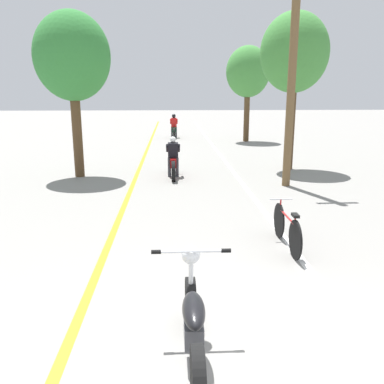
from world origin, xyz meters
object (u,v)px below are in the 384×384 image
object	(u,v)px
motorcycle_foreground	(193,323)
motorcycle_rider_far	(174,129)
roadside_tree_right_near	(294,54)
roadside_tree_left	(72,58)
motorcycle_rider_lead	(173,162)
roadside_tree_right_far	(248,72)
utility_pole	(293,61)
bicycle_parked	(287,228)

from	to	relation	value
motorcycle_foreground	motorcycle_rider_far	size ratio (longest dim) A/B	0.97
roadside_tree_right_near	roadside_tree_left	distance (m)	7.60
motorcycle_foreground	roadside_tree_right_near	bearing A→B (deg)	69.29
roadside_tree_right_near	roadside_tree_left	bearing A→B (deg)	-172.31
motorcycle_rider_far	motorcycle_foreground	bearing A→B (deg)	-89.89
motorcycle_rider_lead	roadside_tree_right_far	bearing A→B (deg)	66.58
roadside_tree_left	motorcycle_foreground	xyz separation A→B (m)	(3.36, -10.00, -3.43)
motorcycle_rider_lead	motorcycle_rider_far	bearing A→B (deg)	89.45
utility_pole	motorcycle_rider_far	xyz separation A→B (m)	(-3.36, 13.50, -3.12)
roadside_tree_right_far	motorcycle_rider_far	bearing A→B (deg)	154.14
utility_pole	motorcycle_rider_lead	bearing A→B (deg)	155.96
roadside_tree_right_far	motorcycle_foreground	world-z (taller)	roadside_tree_right_far
roadside_tree_left	bicycle_parked	world-z (taller)	roadside_tree_left
roadside_tree_right_far	motorcycle_rider_lead	xyz separation A→B (m)	(-4.30, -9.92, -3.35)
motorcycle_rider_far	utility_pole	bearing A→B (deg)	-76.03
roadside_tree_right_far	bicycle_parked	xyz separation A→B (m)	(-2.23, -16.53, -3.49)
roadside_tree_right_far	motorcycle_foreground	distance (m)	20.44
motorcycle_foreground	motorcycle_rider_far	world-z (taller)	motorcycle_rider_far
roadside_tree_left	motorcycle_rider_lead	size ratio (longest dim) A/B	2.44
utility_pole	motorcycle_rider_lead	world-z (taller)	utility_pole
utility_pole	bicycle_parked	size ratio (longest dim) A/B	4.03
utility_pole	roadside_tree_left	bearing A→B (deg)	165.33
motorcycle_rider_lead	motorcycle_rider_far	distance (m)	11.95
utility_pole	motorcycle_rider_lead	distance (m)	4.95
roadside_tree_right_near	motorcycle_foreground	xyz separation A→B (m)	(-4.17, -11.02, -3.67)
motorcycle_rider_far	bicycle_parked	xyz separation A→B (m)	(1.95, -18.56, -0.18)
roadside_tree_left	roadside_tree_right_near	bearing A→B (deg)	7.69
roadside_tree_left	motorcycle_rider_far	distance (m)	12.66
utility_pole	motorcycle_foreground	world-z (taller)	utility_pole
motorcycle_foreground	utility_pole	bearing A→B (deg)	68.12
utility_pole	motorcycle_rider_far	world-z (taller)	utility_pole
roadside_tree_right_near	motorcycle_rider_lead	size ratio (longest dim) A/B	2.55
roadside_tree_left	motorcycle_foreground	bearing A→B (deg)	-71.43
roadside_tree_right_near	bicycle_parked	distance (m)	8.96
roadside_tree_right_near	motorcycle_rider_far	size ratio (longest dim) A/B	2.69
roadside_tree_right_far	utility_pole	bearing A→B (deg)	-94.11
utility_pole	motorcycle_foreground	xyz separation A→B (m)	(-3.32, -8.26, -3.23)
roadside_tree_left	motorcycle_rider_lead	xyz separation A→B (m)	(3.20, -0.20, -3.37)
roadside_tree_left	utility_pole	bearing A→B (deg)	-14.67
roadside_tree_right_near	roadside_tree_left	size ratio (longest dim) A/B	1.04
utility_pole	roadside_tree_left	xyz separation A→B (m)	(-6.68, 1.75, 0.20)
motorcycle_rider_lead	bicycle_parked	xyz separation A→B (m)	(2.07, -6.61, -0.14)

